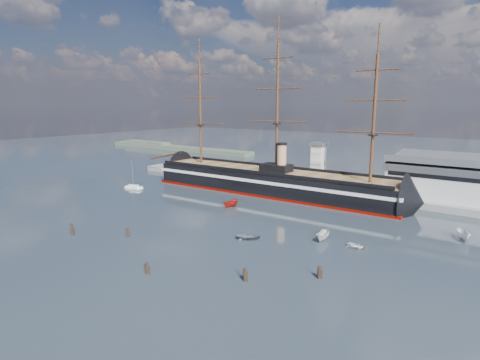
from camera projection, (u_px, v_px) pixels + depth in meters
The scene contains 16 objects.
ground at pixel (258, 209), 117.59m from camera, with size 600.00×600.00×0.00m, color #232C36.
quay at pixel (339, 192), 140.12m from camera, with size 180.00×18.00×2.00m, color slate.
quay_tower at pixel (318, 163), 140.03m from camera, with size 5.00×5.00×15.00m.
shoreline at pixel (167, 147), 273.77m from camera, with size 120.00×10.00×4.00m.
warship at pixel (267, 181), 138.37m from camera, with size 113.04×18.09×53.94m.
sailboat at pixel (134, 187), 145.09m from camera, with size 6.75×3.93×10.37m.
motorboat_a at pixel (231, 208), 118.60m from camera, with size 6.91×2.53×2.76m, color #A01710.
motorboat_b at pixel (248, 239), 91.07m from camera, with size 3.51×1.40×1.64m, color slate.
motorboat_c at pixel (323, 241), 90.14m from camera, with size 6.53×2.40×2.61m, color silver.
motorboat_e at pixel (357, 249), 85.16m from camera, with size 2.95×1.18×1.38m, color silver.
motorboat_f at pixel (463, 240), 90.41m from camera, with size 7.08×2.59×2.83m, color silver.
piling_near_left at pixel (72, 235), 93.90m from camera, with size 0.64×0.64×3.51m, color black.
piling_near_mid at pixel (147, 274), 72.57m from camera, with size 0.64×0.64×2.73m, color black.
piling_near_right at pixel (245, 281), 69.59m from camera, with size 0.64×0.64×3.01m, color black.
piling_far_right at pixel (319, 278), 70.61m from camera, with size 0.64×0.64×2.97m, color black.
piling_extra at pixel (128, 236), 92.88m from camera, with size 0.64×0.64×2.70m, color black.
Camera 1 is at (63.72, -54.59, 30.30)m, focal length 30.00 mm.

